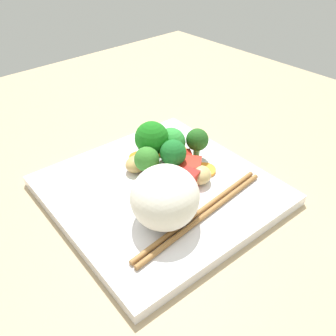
% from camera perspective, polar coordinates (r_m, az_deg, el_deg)
% --- Properties ---
extents(ground_plane, '(1.10, 1.10, 0.02)m').
position_cam_1_polar(ground_plane, '(0.50, -1.22, -5.00)').
color(ground_plane, tan).
extents(square_plate, '(0.28, 0.28, 0.01)m').
position_cam_1_polar(square_plate, '(0.49, -1.24, -3.48)').
color(square_plate, white).
rests_on(square_plate, ground_plane).
extents(rice_mound, '(0.12, 0.12, 0.07)m').
position_cam_1_polar(rice_mound, '(0.42, -0.48, -4.50)').
color(rice_mound, white).
rests_on(rice_mound, square_plate).
extents(broccoli_floret_0, '(0.03, 0.03, 0.05)m').
position_cam_1_polar(broccoli_floret_0, '(0.49, -3.06, 1.41)').
color(broccoli_floret_0, '#629E51').
rests_on(broccoli_floret_0, square_plate).
extents(broccoli_floret_1, '(0.04, 0.04, 0.05)m').
position_cam_1_polar(broccoli_floret_1, '(0.49, 0.80, 2.11)').
color(broccoli_floret_1, '#81B156').
rests_on(broccoli_floret_1, square_plate).
extents(broccoli_floret_2, '(0.05, 0.05, 0.07)m').
position_cam_1_polar(broccoli_floret_2, '(0.51, -2.54, 4.52)').
color(broccoli_floret_2, '#569C3F').
rests_on(broccoli_floret_2, square_plate).
extents(broccoli_floret_3, '(0.04, 0.04, 0.05)m').
position_cam_1_polar(broccoli_floret_3, '(0.52, 0.49, 4.00)').
color(broccoli_floret_3, '#539F47').
rests_on(broccoli_floret_3, square_plate).
extents(broccoli_floret_4, '(0.03, 0.03, 0.05)m').
position_cam_1_polar(broccoli_floret_4, '(0.53, 4.58, 4.34)').
color(broccoli_floret_4, '#68AA53').
rests_on(broccoli_floret_4, square_plate).
extents(carrot_slice_0, '(0.04, 0.04, 0.00)m').
position_cam_1_polar(carrot_slice_0, '(0.51, 5.72, -0.32)').
color(carrot_slice_0, orange).
rests_on(carrot_slice_0, square_plate).
extents(carrot_slice_1, '(0.03, 0.03, 0.01)m').
position_cam_1_polar(carrot_slice_1, '(0.55, -0.91, 2.56)').
color(carrot_slice_1, orange).
rests_on(carrot_slice_1, square_plate).
extents(carrot_slice_2, '(0.03, 0.03, 0.01)m').
position_cam_1_polar(carrot_slice_2, '(0.57, 0.51, 3.82)').
color(carrot_slice_2, orange).
rests_on(carrot_slice_2, square_plate).
extents(carrot_slice_3, '(0.04, 0.04, 0.01)m').
position_cam_1_polar(carrot_slice_3, '(0.53, -4.52, 1.50)').
color(carrot_slice_3, orange).
rests_on(carrot_slice_3, square_plate).
extents(carrot_slice_4, '(0.03, 0.03, 0.01)m').
position_cam_1_polar(carrot_slice_4, '(0.49, -0.44, -2.23)').
color(carrot_slice_4, orange).
rests_on(carrot_slice_4, square_plate).
extents(carrot_slice_5, '(0.03, 0.03, 0.01)m').
position_cam_1_polar(carrot_slice_5, '(0.55, 1.88, 2.71)').
color(carrot_slice_5, orange).
rests_on(carrot_slice_5, square_plate).
extents(pepper_chunk_0, '(0.04, 0.04, 0.02)m').
position_cam_1_polar(pepper_chunk_0, '(0.50, 3.42, 0.05)').
color(pepper_chunk_0, red).
rests_on(pepper_chunk_0, square_plate).
extents(pepper_chunk_1, '(0.03, 0.03, 0.01)m').
position_cam_1_polar(pepper_chunk_1, '(0.56, -2.79, 3.53)').
color(pepper_chunk_1, red).
rests_on(pepper_chunk_1, square_plate).
extents(pepper_chunk_2, '(0.03, 0.03, 0.02)m').
position_cam_1_polar(pepper_chunk_2, '(0.52, 2.49, 1.43)').
color(pepper_chunk_2, red).
rests_on(pepper_chunk_2, square_plate).
extents(pepper_chunk_4, '(0.03, 0.03, 0.02)m').
position_cam_1_polar(pepper_chunk_4, '(0.48, 3.12, -1.90)').
color(pepper_chunk_4, red).
rests_on(pepper_chunk_4, square_plate).
extents(chicken_piece_0, '(0.04, 0.04, 0.02)m').
position_cam_1_polar(chicken_piece_0, '(0.49, 5.04, -1.11)').
color(chicken_piece_0, tan).
rests_on(chicken_piece_0, square_plate).
extents(chicken_piece_2, '(0.03, 0.04, 0.02)m').
position_cam_1_polar(chicken_piece_2, '(0.51, -4.98, 0.64)').
color(chicken_piece_2, tan).
rests_on(chicken_piece_2, square_plate).
extents(chopstick_pair, '(0.03, 0.22, 0.01)m').
position_cam_1_polar(chopstick_pair, '(0.44, 4.89, -7.41)').
color(chopstick_pair, '#9E6D3A').
rests_on(chopstick_pair, square_plate).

